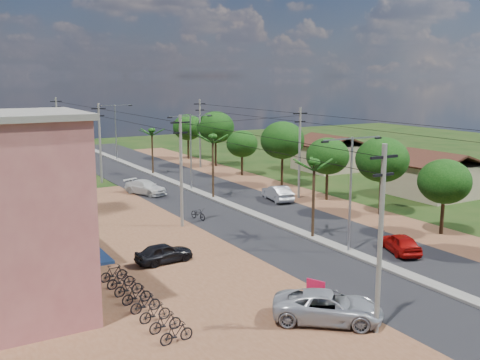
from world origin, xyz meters
The scene contains 36 objects.
ground centered at (0.00, 0.00, 0.00)m, with size 160.00×160.00×0.00m, color black.
road centered at (0.00, 15.00, 0.02)m, with size 12.00×110.00×0.04m, color black.
median centered at (0.00, 18.00, 0.09)m, with size 1.00×90.00×0.18m, color #605E56.
dirt_lot_west centered at (-15.00, 8.00, 0.02)m, with size 18.00×46.00×0.04m, color brown.
dirt_shoulder_east centered at (8.50, 15.00, 0.01)m, with size 5.00×90.00×0.03m, color brown.
house_east_near centered at (20.00, 10.00, 2.39)m, with size 7.60×7.50×4.60m.
house_east_far centered at (21.00, 28.00, 2.39)m, with size 7.60×7.50×4.60m.
tree_east_b centered at (9.30, 0.00, 4.11)m, with size 4.00×4.00×5.83m.
tree_east_c centered at (9.70, 7.00, 4.86)m, with size 4.60×4.60×6.83m.
tree_east_d centered at (9.40, 14.00, 4.34)m, with size 4.20×4.20×6.13m.
tree_east_e centered at (9.60, 22.00, 5.09)m, with size 4.80×4.80×7.14m.
tree_east_f centered at (9.20, 30.00, 3.89)m, with size 3.80×3.80×5.52m.
tree_east_g centered at (9.80, 38.00, 5.24)m, with size 5.00×5.00×7.38m.
tree_east_h centered at (9.50, 46.00, 4.64)m, with size 4.40×4.40×6.52m.
palm_median_near centered at (0.00, 4.00, 5.54)m, with size 2.00×2.00×6.15m.
palm_median_mid centered at (0.00, 20.00, 5.90)m, with size 2.00×2.00×6.55m.
palm_median_far centered at (0.00, 36.00, 5.26)m, with size 2.00×2.00×5.85m.
streetlight_near centered at (0.00, 0.00, 4.79)m, with size 5.10×0.18×8.00m.
streetlight_mid centered at (0.00, 25.00, 4.79)m, with size 5.10×0.18×8.00m.
streetlight_far centered at (0.00, 50.00, 4.79)m, with size 5.10×0.18×8.00m.
utility_pole_w_a centered at (-7.00, -10.00, 4.76)m, with size 1.60×0.24×9.00m.
utility_pole_w_b centered at (-7.00, 12.00, 4.76)m, with size 1.60×0.24×9.00m.
utility_pole_w_c centered at (-7.00, 34.00, 4.76)m, with size 1.60×0.24×9.00m.
utility_pole_w_d centered at (-7.00, 55.00, 4.76)m, with size 1.60×0.24×9.00m.
utility_pole_e_b centered at (7.50, 16.00, 4.76)m, with size 1.60×0.24×9.00m.
utility_pole_e_c centered at (7.50, 38.00, 4.76)m, with size 1.60×0.24×9.00m.
car_red_near centered at (3.03, -1.81, 0.68)m, with size 1.61×4.00×1.36m, color #970A08.
car_silver_mid centered at (5.00, 16.05, 0.74)m, with size 1.57×4.51×1.49m, color #A3A7AB.
car_white_far centered at (-5.00, 25.36, 0.71)m, with size 1.98×4.86×1.41m, color beige.
car_parked_silver centered at (-8.22, -7.90, 0.75)m, with size 2.49×5.40×1.50m, color #A3A7AB.
car_parked_dark centered at (-11.72, 4.45, 0.64)m, with size 1.52×3.78×1.29m, color black.
moto_rider_east centered at (3.30, 0.06, 0.47)m, with size 0.62×1.79×0.94m, color black.
moto_rider_west_a centered at (-4.93, 13.30, 0.50)m, with size 0.67×1.92×1.01m, color black.
moto_rider_west_b centered at (-5.00, 28.49, 0.57)m, with size 0.54×1.90×1.14m, color black.
roadside_sign centered at (-6.69, -4.98, 0.46)m, with size 0.52×1.07×0.93m.
parked_scooter_row centered at (-15.58, -1.67, 0.50)m, with size 1.69×9.67×1.00m.
Camera 1 is at (-25.05, -28.14, 11.95)m, focal length 42.00 mm.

